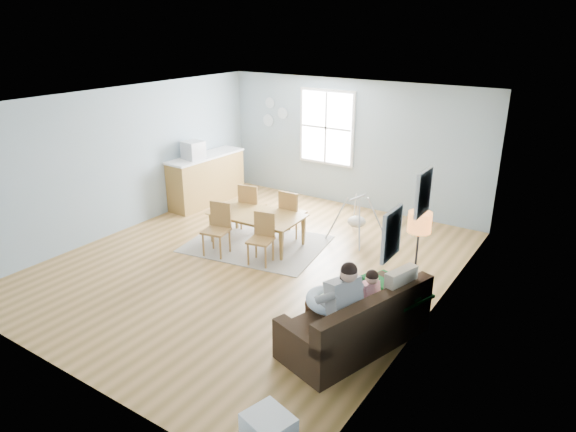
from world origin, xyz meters
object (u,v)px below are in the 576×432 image
Objects in this scene: monitor at (193,150)px; dining_table at (256,229)px; sofa at (358,326)px; chair_sw at (218,225)px; chair_nw at (250,204)px; baby_swing at (357,221)px; chair_se at (262,235)px; counter at (207,179)px; toddler at (366,291)px; chair_ne at (291,211)px; father at (336,301)px; floor_lamp at (419,231)px.

dining_table is at bearing -20.99° from monitor.
sofa is 3.44m from chair_sw.
chair_sw is 1.17m from chair_nw.
chair_nw is at bearing -160.26° from baby_swing.
counter reaches higher than chair_se.
toddler reaches higher than chair_ne.
chair_sw reaches higher than baby_swing.
chair_ne reaches higher than baby_swing.
father reaches higher than chair_ne.
father is 5.80m from monitor.
counter is (-2.29, 1.24, 0.26)m from dining_table.
chair_ne is 2.03× the size of monitor.
chair_se is at bearing -26.45° from monitor.
chair_nw is at bearing -22.54° from counter.
chair_sw is 1.06× the size of chair_se.
counter reaches higher than chair_sw.
chair_sw is at bearing 155.77° from father.
father is 3.34m from chair_sw.
chair_sw is at bearing -171.21° from chair_se.
chair_nw is (-0.18, 1.15, 0.01)m from chair_sw.
baby_swing is (0.89, 1.71, -0.11)m from chair_se.
counter is at bearing 147.86° from chair_se.
dining_table is at bearing 62.78° from chair_sw.
floor_lamp is 1.63× the size of chair_nw.
chair_sw is at bearing -81.14° from chair_nw.
dining_table is at bearing 143.35° from father.
counter reaches higher than sofa.
baby_swing reaches higher than dining_table.
monitor is (-1.95, 1.52, 0.76)m from chair_sw.
sofa is 6.02m from counter.
toddler is at bearing -40.96° from chair_ne.
sofa is at bearing -19.38° from chair_sw.
chair_se is at bearing -32.14° from counter.
floor_lamp is at bearing 68.49° from father.
counter reaches higher than dining_table.
chair_sw is 0.86m from chair_se.
dining_table is 1.82× the size of chair_ne.
floor_lamp is (0.50, 1.28, 0.57)m from father.
sofa is 2.46× the size of chair_se.
chair_nw is at bearing 98.86° from chair_sw.
baby_swing is at bearing 116.71° from sofa.
chair_nw is 2.07× the size of monitor.
sofa is at bearing -34.06° from dining_table.
sofa is 0.50m from father.
toddler is 0.53× the size of floor_lamp.
toddler is 1.08m from floor_lamp.
baby_swing is (1.41, 1.20, 0.08)m from dining_table.
counter is (-2.61, 0.60, 0.03)m from chair_ne.
chair_ne is at bearing 61.00° from dining_table.
toddler is at bearing 66.43° from father.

